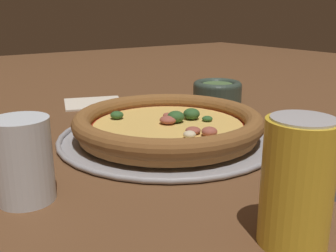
{
  "coord_description": "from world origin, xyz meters",
  "views": [
    {
      "loc": [
        0.52,
        -0.37,
        0.21
      ],
      "look_at": [
        0.0,
        0.0,
        0.02
      ],
      "focal_mm": 42.0,
      "sensor_mm": 36.0,
      "label": 1
    }
  ],
  "objects_px": {
    "pizza_tray": "(168,137)",
    "pizza": "(168,123)",
    "bowl_near": "(323,163)",
    "napkin": "(94,102)",
    "drinking_cup": "(24,160)",
    "beverage_can": "(297,183)",
    "bowl_far": "(217,91)",
    "fork": "(111,103)"
  },
  "relations": [
    {
      "from": "napkin",
      "to": "beverage_can",
      "type": "height_order",
      "value": "beverage_can"
    },
    {
      "from": "bowl_far",
      "to": "drinking_cup",
      "type": "bearing_deg",
      "value": -64.14
    },
    {
      "from": "bowl_far",
      "to": "fork",
      "type": "height_order",
      "value": "bowl_far"
    },
    {
      "from": "drinking_cup",
      "to": "fork",
      "type": "relative_size",
      "value": 0.59
    },
    {
      "from": "drinking_cup",
      "to": "napkin",
      "type": "xyz_separation_m",
      "value": [
        -0.4,
        0.27,
        -0.05
      ]
    },
    {
      "from": "pizza_tray",
      "to": "fork",
      "type": "relative_size",
      "value": 2.22
    },
    {
      "from": "bowl_near",
      "to": "fork",
      "type": "xyz_separation_m",
      "value": [
        -0.56,
        -0.01,
        -0.03
      ]
    },
    {
      "from": "pizza_tray",
      "to": "fork",
      "type": "bearing_deg",
      "value": 171.57
    },
    {
      "from": "napkin",
      "to": "beverage_can",
      "type": "xyz_separation_m",
      "value": [
        0.64,
        -0.09,
        0.06
      ]
    },
    {
      "from": "pizza",
      "to": "fork",
      "type": "bearing_deg",
      "value": 171.62
    },
    {
      "from": "bowl_near",
      "to": "bowl_far",
      "type": "distance_m",
      "value": 0.47
    },
    {
      "from": "drinking_cup",
      "to": "napkin",
      "type": "height_order",
      "value": "drinking_cup"
    },
    {
      "from": "pizza_tray",
      "to": "pizza",
      "type": "height_order",
      "value": "pizza"
    },
    {
      "from": "pizza_tray",
      "to": "napkin",
      "type": "height_order",
      "value": "pizza_tray"
    },
    {
      "from": "fork",
      "to": "beverage_can",
      "type": "height_order",
      "value": "beverage_can"
    },
    {
      "from": "pizza",
      "to": "bowl_near",
      "type": "bearing_deg",
      "value": 12.64
    },
    {
      "from": "bowl_near",
      "to": "fork",
      "type": "bearing_deg",
      "value": -178.54
    },
    {
      "from": "pizza_tray",
      "to": "fork",
      "type": "xyz_separation_m",
      "value": [
        -0.3,
        0.04,
        -0.0
      ]
    },
    {
      "from": "napkin",
      "to": "pizza",
      "type": "bearing_deg",
      "value": -1.46
    },
    {
      "from": "drinking_cup",
      "to": "napkin",
      "type": "bearing_deg",
      "value": 146.14
    },
    {
      "from": "pizza",
      "to": "bowl_far",
      "type": "distance_m",
      "value": 0.31
    },
    {
      "from": "beverage_can",
      "to": "bowl_far",
      "type": "bearing_deg",
      "value": 144.84
    },
    {
      "from": "bowl_far",
      "to": "bowl_near",
      "type": "bearing_deg",
      "value": -25.7
    },
    {
      "from": "bowl_near",
      "to": "pizza_tray",
      "type": "bearing_deg",
      "value": -167.32
    },
    {
      "from": "pizza_tray",
      "to": "napkin",
      "type": "relative_size",
      "value": 2.26
    },
    {
      "from": "pizza_tray",
      "to": "bowl_far",
      "type": "xyz_separation_m",
      "value": [
        -0.17,
        0.26,
        0.02
      ]
    },
    {
      "from": "drinking_cup",
      "to": "beverage_can",
      "type": "xyz_separation_m",
      "value": [
        0.24,
        0.18,
        0.01
      ]
    },
    {
      "from": "bowl_near",
      "to": "napkin",
      "type": "height_order",
      "value": "bowl_near"
    },
    {
      "from": "beverage_can",
      "to": "pizza",
      "type": "bearing_deg",
      "value": 165.72
    },
    {
      "from": "pizza",
      "to": "drinking_cup",
      "type": "xyz_separation_m",
      "value": [
        0.09,
        -0.26,
        0.02
      ]
    },
    {
      "from": "beverage_can",
      "to": "bowl_near",
      "type": "bearing_deg",
      "value": 114.39
    },
    {
      "from": "napkin",
      "to": "fork",
      "type": "relative_size",
      "value": 0.98
    },
    {
      "from": "bowl_near",
      "to": "drinking_cup",
      "type": "xyz_separation_m",
      "value": [
        -0.17,
        -0.32,
        0.02
      ]
    },
    {
      "from": "bowl_near",
      "to": "bowl_far",
      "type": "height_order",
      "value": "bowl_near"
    },
    {
      "from": "drinking_cup",
      "to": "napkin",
      "type": "relative_size",
      "value": 0.6
    },
    {
      "from": "pizza_tray",
      "to": "napkin",
      "type": "xyz_separation_m",
      "value": [
        -0.32,
        0.01,
        -0.0
      ]
    },
    {
      "from": "pizza_tray",
      "to": "drinking_cup",
      "type": "relative_size",
      "value": 3.77
    },
    {
      "from": "bowl_near",
      "to": "drinking_cup",
      "type": "height_order",
      "value": "drinking_cup"
    },
    {
      "from": "drinking_cup",
      "to": "beverage_can",
      "type": "distance_m",
      "value": 0.3
    },
    {
      "from": "bowl_far",
      "to": "napkin",
      "type": "distance_m",
      "value": 0.3
    },
    {
      "from": "pizza_tray",
      "to": "beverage_can",
      "type": "distance_m",
      "value": 0.34
    },
    {
      "from": "pizza",
      "to": "bowl_far",
      "type": "height_order",
      "value": "same"
    }
  ]
}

